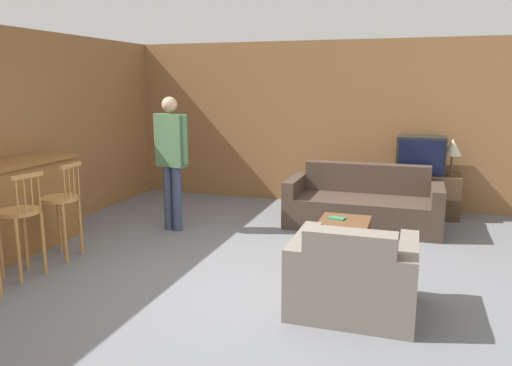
# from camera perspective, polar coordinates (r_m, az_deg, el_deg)

# --- Properties ---
(ground_plane) EXTENTS (24.00, 24.00, 0.00)m
(ground_plane) POSITION_cam_1_polar(r_m,az_deg,el_deg) (4.98, -0.81, -11.58)
(ground_plane) COLOR slate
(wall_back) EXTENTS (9.40, 0.08, 2.60)m
(wall_back) POSITION_cam_1_polar(r_m,az_deg,el_deg) (8.18, 7.51, 6.78)
(wall_back) COLOR olive
(wall_back) RESTS_ON ground_plane
(wall_left) EXTENTS (0.08, 8.68, 2.60)m
(wall_left) POSITION_cam_1_polar(r_m,az_deg,el_deg) (7.39, -21.56, 5.60)
(wall_left) COLOR olive
(wall_left) RESTS_ON ground_plane
(bar_chair_mid) EXTENTS (0.48, 0.48, 1.08)m
(bar_chair_mid) POSITION_cam_1_polar(r_m,az_deg,el_deg) (5.53, -25.32, -3.84)
(bar_chair_mid) COLOR #B77F42
(bar_chair_mid) RESTS_ON ground_plane
(bar_chair_far) EXTENTS (0.42, 0.42, 1.08)m
(bar_chair_far) POSITION_cam_1_polar(r_m,az_deg,el_deg) (5.97, -21.37, -2.46)
(bar_chair_far) COLOR #B77F42
(bar_chair_far) RESTS_ON ground_plane
(couch_far) EXTENTS (2.06, 0.96, 0.82)m
(couch_far) POSITION_cam_1_polar(r_m,az_deg,el_deg) (7.02, 12.17, -2.49)
(couch_far) COLOR #423328
(couch_far) RESTS_ON ground_plane
(armchair_near) EXTENTS (1.05, 0.91, 0.80)m
(armchair_near) POSITION_cam_1_polar(r_m,az_deg,el_deg) (4.44, 11.00, -10.66)
(armchair_near) COLOR #70665B
(armchair_near) RESTS_ON ground_plane
(coffee_table) EXTENTS (0.56, 0.96, 0.40)m
(coffee_table) POSITION_cam_1_polar(r_m,az_deg,el_deg) (5.66, 9.81, -5.28)
(coffee_table) COLOR brown
(coffee_table) RESTS_ON ground_plane
(tv_unit) EXTENTS (1.16, 0.54, 0.63)m
(tv_unit) POSITION_cam_1_polar(r_m,az_deg,el_deg) (7.79, 18.05, -1.25)
(tv_unit) COLOR #513823
(tv_unit) RESTS_ON ground_plane
(tv) EXTENTS (0.68, 0.49, 0.55)m
(tv) POSITION_cam_1_polar(r_m,az_deg,el_deg) (7.69, 18.32, 3.06)
(tv) COLOR black
(tv) RESTS_ON tv_unit
(book_on_table) EXTENTS (0.20, 0.14, 0.02)m
(book_on_table) POSITION_cam_1_polar(r_m,az_deg,el_deg) (5.85, 9.20, -3.99)
(book_on_table) COLOR #33704C
(book_on_table) RESTS_ON coffee_table
(table_lamp) EXTENTS (0.26, 0.26, 0.53)m
(table_lamp) POSITION_cam_1_polar(r_m,az_deg,el_deg) (7.69, 21.56, 3.70)
(table_lamp) COLOR brown
(table_lamp) RESTS_ON tv_unit
(person_by_window) EXTENTS (0.52, 0.23, 1.77)m
(person_by_window) POSITION_cam_1_polar(r_m,az_deg,el_deg) (6.63, -9.67, 3.17)
(person_by_window) COLOR #384260
(person_by_window) RESTS_ON ground_plane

